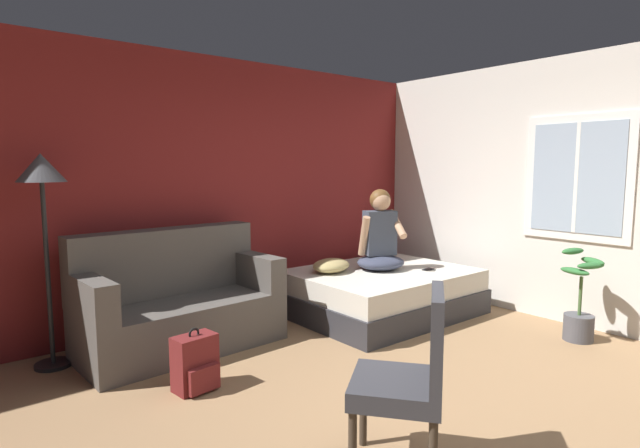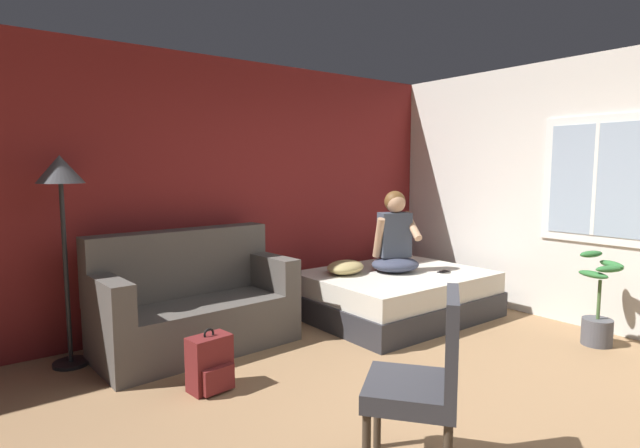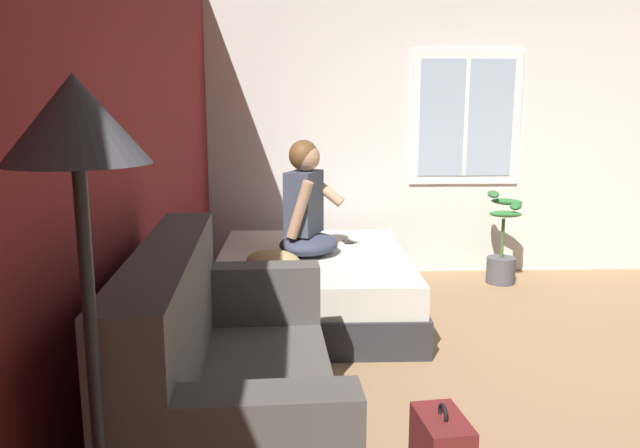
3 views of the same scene
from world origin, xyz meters
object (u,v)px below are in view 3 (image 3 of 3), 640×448
bed (313,285)px  person_seated (306,208)px  throw_pillow (273,262)px  floor_lamp (80,184)px  potted_plant (502,251)px  cell_phone (348,242)px  couch (225,392)px

bed → person_seated: (0.01, 0.05, 0.60)m
throw_pillow → floor_lamp: 2.79m
potted_plant → cell_phone: bearing=105.1°
bed → cell_phone: bearing=-36.7°
throw_pillow → floor_lamp: bearing=172.1°
bed → person_seated: size_ratio=2.16×
throw_pillow → cell_phone: throw_pillow is taller
couch → cell_phone: bearing=-16.1°
person_seated → bed: bearing=-105.9°
throw_pillow → bed: bearing=-30.2°
bed → person_seated: person_seated is taller
bed → person_seated: bearing=74.1°
potted_plant → person_seated: bearing=113.5°
person_seated → cell_phone: size_ratio=6.08×
throw_pillow → person_seated: bearing=-25.2°
throw_pillow → potted_plant: (1.28, -2.02, -0.25)m
cell_phone → bed: bearing=46.1°
couch → person_seated: size_ratio=1.99×
bed → potted_plant: 1.91m
potted_plant → floor_lamp: bearing=148.5°
couch → floor_lamp: floor_lamp is taller
bed → throw_pillow: throw_pillow is taller
floor_lamp → potted_plant: bearing=-31.5°
person_seated → cell_phone: (0.39, -0.35, -0.35)m
bed → throw_pillow: bearing=149.8°
floor_lamp → throw_pillow: bearing=-7.9°
couch → throw_pillow: (1.65, -0.15, 0.16)m
bed → person_seated: 0.60m
bed → cell_phone: cell_phone is taller
floor_lamp → potted_plant: (3.90, -2.39, -1.13)m
person_seated → throw_pillow: person_seated is taller
person_seated → cell_phone: bearing=-41.7°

